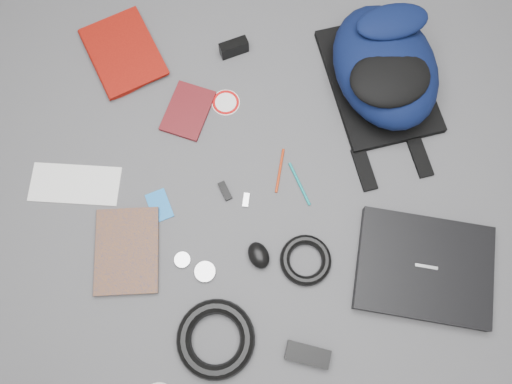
{
  "coord_description": "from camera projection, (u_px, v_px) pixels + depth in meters",
  "views": [
    {
      "loc": [
        -0.03,
        -0.4,
        1.35
      ],
      "look_at": [
        0.0,
        0.0,
        0.02
      ],
      "focal_mm": 35.0,
      "sensor_mm": 36.0,
      "label": 1
    }
  ],
  "objects": [
    {
      "name": "ground",
      "position": [
        256.0,
        194.0,
        1.41
      ],
      "size": [
        4.0,
        4.0,
        0.0
      ],
      "primitive_type": "plane",
      "color": "#4F4F51",
      "rests_on": "ground"
    },
    {
      "name": "backpack",
      "position": [
        385.0,
        66.0,
        1.42
      ],
      "size": [
        0.37,
        0.49,
        0.19
      ],
      "primitive_type": null,
      "rotation": [
        0.0,
        0.0,
        0.16
      ],
      "color": "black",
      "rests_on": "ground"
    },
    {
      "name": "laptop",
      "position": [
        424.0,
        268.0,
        1.33
      ],
      "size": [
        0.41,
        0.36,
        0.04
      ],
      "primitive_type": "cube",
      "rotation": [
        0.0,
        0.0,
        -0.25
      ],
      "color": "black",
      "rests_on": "ground"
    },
    {
      "name": "textbook_red",
      "position": [
        93.0,
        66.0,
        1.51
      ],
      "size": [
        0.28,
        0.32,
        0.03
      ],
      "primitive_type": "imported",
      "rotation": [
        0.0,
        0.0,
        0.38
      ],
      "color": "maroon",
      "rests_on": "ground"
    },
    {
      "name": "comic_book",
      "position": [
        95.0,
        252.0,
        1.35
      ],
      "size": [
        0.18,
        0.24,
        0.02
      ],
      "primitive_type": "imported",
      "rotation": [
        0.0,
        0.0,
        -0.04
      ],
      "color": "#B5610C",
      "rests_on": "ground"
    },
    {
      "name": "envelope",
      "position": [
        75.0,
        184.0,
        1.41
      ],
      "size": [
        0.27,
        0.15,
        0.0
      ],
      "primitive_type": "cube",
      "rotation": [
        0.0,
        0.0,
        -0.15
      ],
      "color": "white",
      "rests_on": "ground"
    },
    {
      "name": "dvd_case",
      "position": [
        188.0,
        111.0,
        1.47
      ],
      "size": [
        0.18,
        0.2,
        0.01
      ],
      "primitive_type": "cube",
      "rotation": [
        0.0,
        0.0,
        -0.41
      ],
      "color": "#480D10",
      "rests_on": "ground"
    },
    {
      "name": "compact_camera",
      "position": [
        234.0,
        48.0,
        1.51
      ],
      "size": [
        0.09,
        0.05,
        0.05
      ],
      "primitive_type": "cube",
      "rotation": [
        0.0,
        0.0,
        0.29
      ],
      "color": "black",
      "rests_on": "ground"
    },
    {
      "name": "sticker_disc",
      "position": [
        226.0,
        103.0,
        1.49
      ],
      "size": [
        0.09,
        0.09,
        0.0
      ],
      "primitive_type": "cylinder",
      "rotation": [
        0.0,
        0.0,
        0.03
      ],
      "color": "white",
      "rests_on": "ground"
    },
    {
      "name": "pen_teal",
      "position": [
        300.0,
        184.0,
        1.41
      ],
      "size": [
        0.05,
        0.13,
        0.01
      ],
      "primitive_type": "cylinder",
      "rotation": [
        1.57,
        0.0,
        0.33
      ],
      "color": "#0D7B7C",
      "rests_on": "ground"
    },
    {
      "name": "pen_red",
      "position": [
        280.0,
        171.0,
        1.42
      ],
      "size": [
        0.04,
        0.13,
        0.01
      ],
      "primitive_type": "cylinder",
      "rotation": [
        1.57,
        0.0,
        -0.26
      ],
      "color": "#AE2E0D",
      "rests_on": "ground"
    },
    {
      "name": "id_badge",
      "position": [
        159.0,
        206.0,
        1.39
      ],
      "size": [
        0.08,
        0.1,
        0.0
      ],
      "primitive_type": "cube",
      "rotation": [
        0.0,
        0.0,
        0.31
      ],
      "color": "blue",
      "rests_on": "ground"
    },
    {
      "name": "usb_black",
      "position": [
        225.0,
        191.0,
        1.4
      ],
      "size": [
        0.04,
        0.06,
        0.01
      ],
      "primitive_type": "cube",
      "rotation": [
        0.0,
        0.0,
        0.36
      ],
      "color": "black",
      "rests_on": "ground"
    },
    {
      "name": "usb_silver",
      "position": [
        246.0,
        200.0,
        1.4
      ],
      "size": [
        0.02,
        0.04,
        0.01
      ],
      "primitive_type": "cube",
      "rotation": [
        0.0,
        0.0,
        -0.21
      ],
      "color": "silver",
      "rests_on": "ground"
    },
    {
      "name": "mouse",
      "position": [
        259.0,
        255.0,
        1.34
      ],
      "size": [
        0.08,
        0.09,
        0.04
      ],
      "primitive_type": "ellipsoid",
      "rotation": [
        0.0,
        0.0,
        0.35
      ],
      "color": "black",
      "rests_on": "ground"
    },
    {
      "name": "headphone_left",
      "position": [
        205.0,
        272.0,
        1.34
      ],
      "size": [
        0.07,
        0.07,
        0.01
      ],
      "primitive_type": "cylinder",
      "rotation": [
        0.0,
        0.0,
        -0.43
      ],
      "color": "#A3A3A5",
      "rests_on": "ground"
    },
    {
      "name": "headphone_right",
      "position": [
        182.0,
        260.0,
        1.35
      ],
      "size": [
        0.06,
        0.06,
        0.01
      ],
      "primitive_type": "cylinder",
      "rotation": [
        0.0,
        0.0,
        0.32
      ],
      "color": "silver",
      "rests_on": "ground"
    },
    {
      "name": "cable_coil",
      "position": [
        306.0,
        260.0,
        1.34
      ],
      "size": [
        0.18,
        0.18,
        0.03
      ],
      "primitive_type": "torus",
      "rotation": [
        0.0,
        0.0,
        0.33
      ],
      "color": "black",
      "rests_on": "ground"
    },
    {
      "name": "power_brick",
      "position": [
        308.0,
        355.0,
        1.27
      ],
      "size": [
        0.12,
        0.08,
        0.03
      ],
      "primitive_type": "cube",
      "rotation": [
        0.0,
        0.0,
        -0.33
      ],
      "color": "black",
      "rests_on": "ground"
    },
    {
      "name": "power_cord_coil",
      "position": [
        216.0,
        339.0,
        1.27
      ],
      "size": [
        0.24,
        0.24,
        0.04
      ],
      "primitive_type": "torus",
      "rotation": [
        0.0,
        0.0,
        -0.23
      ],
      "color": "black",
      "rests_on": "ground"
    }
  ]
}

